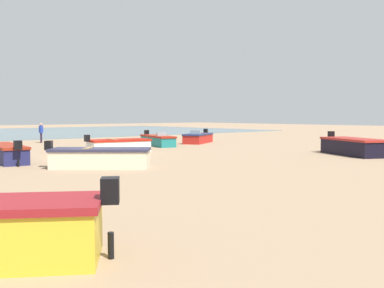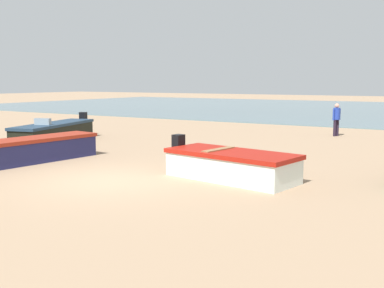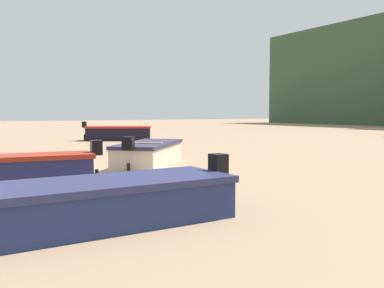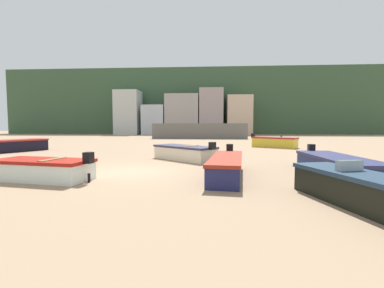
{
  "view_description": "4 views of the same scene",
  "coord_description": "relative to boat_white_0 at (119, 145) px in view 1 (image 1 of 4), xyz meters",
  "views": [
    {
      "loc": [
        11.14,
        20.91,
        2.24
      ],
      "look_at": [
        -0.88,
        7.05,
        1.02
      ],
      "focal_mm": 40.61,
      "sensor_mm": 36.0,
      "label": 1
    },
    {
      "loc": [
        -8.33,
        9.49,
        2.71
      ],
      "look_at": [
        -0.86,
        -2.92,
        0.74
      ],
      "focal_mm": 43.33,
      "sensor_mm": 36.0,
      "label": 2
    },
    {
      "loc": [
        15.87,
        -1.9,
        1.9
      ],
      "look_at": [
        -0.18,
        7.5,
        0.52
      ],
      "focal_mm": 40.48,
      "sensor_mm": 36.0,
      "label": 3
    },
    {
      "loc": [
        3.6,
        -11.59,
        2.08
      ],
      "look_at": [
        2.49,
        4.33,
        0.96
      ],
      "focal_mm": 25.2,
      "sensor_mm": 36.0,
      "label": 4
    }
  ],
  "objects": [
    {
      "name": "boat_red_2",
      "position": [
        -9.39,
        -3.25,
        0.0
      ],
      "size": [
        4.06,
        3.18,
        1.09
      ],
      "rotation": [
        0.0,
        0.0,
        5.24
      ],
      "color": "#B4221B",
      "rests_on": "ground"
    },
    {
      "name": "beach_walker_foreground",
      "position": [
        0.06,
        -11.87,
        0.55
      ],
      "size": [
        0.45,
        0.52,
        1.62
      ],
      "rotation": [
        0.0,
        0.0,
        1.12
      ],
      "color": "black",
      "rests_on": "ground"
    },
    {
      "name": "ground_plane",
      "position": [
        2.74,
        1.89,
        -0.4
      ],
      "size": [
        160.0,
        160.0,
        0.0
      ],
      "primitive_type": "plane",
      "color": "#9A7C5F"
    },
    {
      "name": "boat_teal_6",
      "position": [
        -5.07,
        -2.91,
        -0.01
      ],
      "size": [
        2.35,
        4.82,
        1.08
      ],
      "rotation": [
        0.0,
        0.0,
        6.01
      ],
      "color": "#1E7675",
      "rests_on": "ground"
    },
    {
      "name": "boat_black_4",
      "position": [
        -8.92,
        10.4,
        0.08
      ],
      "size": [
        3.43,
        4.6,
        1.27
      ],
      "rotation": [
        0.0,
        0.0,
        5.82
      ],
      "color": "black",
      "rests_on": "ground"
    },
    {
      "name": "boat_white_0",
      "position": [
        0.0,
        0.0,
        0.0
      ],
      "size": [
        4.08,
        2.15,
        1.1
      ],
      "rotation": [
        0.0,
        0.0,
        1.4
      ],
      "color": "white",
      "rests_on": "ground"
    },
    {
      "name": "boat_cream_3",
      "position": [
        4.78,
        6.34,
        0.03
      ],
      "size": [
        4.13,
        3.88,
        1.16
      ],
      "rotation": [
        0.0,
        0.0,
        0.85
      ],
      "color": "beige",
      "rests_on": "ground"
    },
    {
      "name": "boat_navy_5",
      "position": [
        6.98,
        1.1,
        0.02
      ],
      "size": [
        1.76,
        5.22,
        1.14
      ],
      "rotation": [
        0.0,
        0.0,
        3.02
      ],
      "color": "navy",
      "rests_on": "ground"
    }
  ]
}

